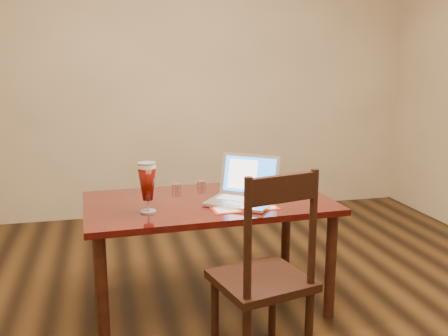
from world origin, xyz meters
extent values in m
cube|color=tan|center=(0.00, 2.50, 1.35)|extent=(4.50, 0.01, 2.70)
cube|color=#480C09|center=(-0.19, 0.55, 0.65)|extent=(1.45, 0.86, 0.04)
cylinder|color=#35180D|center=(-0.82, 0.19, 0.32)|extent=(0.06, 0.06, 0.63)
cylinder|color=#35180D|center=(0.46, 0.25, 0.32)|extent=(0.06, 0.06, 0.63)
cylinder|color=#35180D|center=(-0.85, 0.85, 0.32)|extent=(0.06, 0.06, 0.63)
cylinder|color=#35180D|center=(0.43, 0.90, 0.32)|extent=(0.06, 0.06, 0.63)
cube|color=#A5230F|center=(-0.03, 0.39, 0.67)|extent=(0.38, 0.28, 0.00)
cube|color=silver|center=(-0.03, 0.39, 0.67)|extent=(0.35, 0.24, 0.00)
cube|color=silver|center=(-0.04, 0.41, 0.68)|extent=(0.44, 0.42, 0.02)
cube|color=silver|center=(-0.01, 0.45, 0.69)|extent=(0.30, 0.27, 0.00)
cube|color=#B4B4B9|center=(-0.08, 0.36, 0.69)|extent=(0.11, 0.11, 0.00)
cube|color=silver|center=(0.05, 0.54, 0.81)|extent=(0.33, 0.28, 0.24)
cube|color=blue|center=(0.05, 0.53, 0.81)|extent=(0.29, 0.24, 0.20)
cube|color=white|center=(0.02, 0.56, 0.81)|extent=(0.17, 0.15, 0.17)
cylinder|color=silver|center=(-0.56, 0.39, 0.67)|extent=(0.08, 0.08, 0.01)
cylinder|color=silver|center=(-0.56, 0.39, 0.71)|extent=(0.01, 0.01, 0.06)
cylinder|color=white|center=(-0.56, 0.39, 0.92)|extent=(0.10, 0.10, 0.02)
cylinder|color=silver|center=(-0.56, 0.39, 0.94)|extent=(0.10, 0.10, 0.01)
cylinder|color=silver|center=(-0.34, 0.83, 0.69)|extent=(0.06, 0.06, 0.04)
cylinder|color=silver|center=(-0.17, 0.87, 0.69)|extent=(0.06, 0.06, 0.04)
cube|color=black|center=(-0.07, -0.09, 0.43)|extent=(0.51, 0.49, 0.04)
cylinder|color=black|center=(0.14, -0.21, 0.21)|extent=(0.04, 0.04, 0.41)
cylinder|color=black|center=(-0.27, 0.03, 0.21)|extent=(0.04, 0.04, 0.41)
cylinder|color=black|center=(0.06, 0.11, 0.21)|extent=(0.04, 0.04, 0.41)
cylinder|color=black|center=(-0.20, -0.29, 0.73)|extent=(0.04, 0.04, 0.54)
cylinder|color=black|center=(0.14, -0.21, 0.73)|extent=(0.04, 0.04, 0.54)
cube|color=black|center=(-0.03, -0.25, 0.93)|extent=(0.34, 0.11, 0.12)
camera|label=1|loc=(-0.77, -2.22, 1.47)|focal=40.00mm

